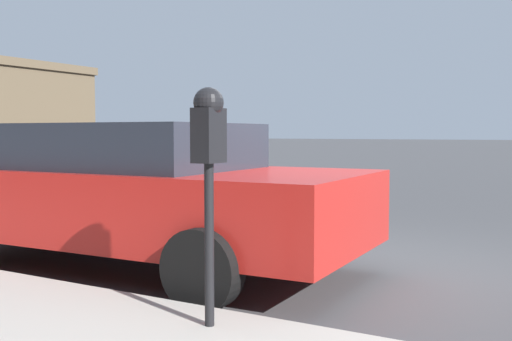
% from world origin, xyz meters
% --- Properties ---
extents(ground_plane, '(220.00, 220.00, 0.00)m').
position_xyz_m(ground_plane, '(0.00, 0.00, 0.00)').
color(ground_plane, '#424244').
extents(parking_meter, '(0.21, 0.19, 1.50)m').
position_xyz_m(parking_meter, '(-2.54, 0.10, 1.28)').
color(parking_meter, black).
rests_on(parking_meter, sidewalk).
extents(car_red, '(2.26, 4.84, 1.44)m').
position_xyz_m(car_red, '(-1.05, 2.13, 0.77)').
color(car_red, '#B21E19').
rests_on(car_red, ground_plane).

